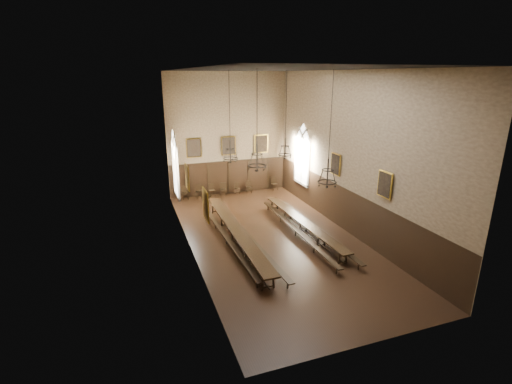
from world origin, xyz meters
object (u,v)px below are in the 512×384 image
chair_3 (223,192)px  chandelier_front_left (257,159)px  chair_0 (185,195)px  chandelier_back_right (285,149)px  bench_right_inner (296,231)px  chair_7 (274,186)px  chair_1 (199,194)px  chair_4 (237,190)px  bench_right_outer (315,229)px  chandelier_front_right (327,176)px  chair_5 (249,189)px  chair_2 (212,192)px  bench_left_outer (227,239)px  table_right (303,226)px  bench_left_inner (249,239)px  table_left (237,236)px  chandelier_back_left (230,152)px

chair_3 → chandelier_front_left: 12.21m
chair_0 → chandelier_back_right: 9.18m
bench_right_inner → chair_7: bearing=75.7°
chair_1 → chair_4: size_ratio=1.17×
bench_right_outer → chair_7: bearing=83.3°
chandelier_back_right → chandelier_front_right: 4.73m
chandelier_front_left → chair_5: bearing=73.5°
chair_2 → chair_5: bearing=-6.9°
chair_1 → chandelier_front_right: chandelier_front_right is taller
bench_left_outer → bench_right_outer: size_ratio=1.03×
chair_2 → chair_5: size_ratio=1.03×
bench_right_inner → chair_3: 8.81m
chandelier_back_right → chair_0: bearing=129.1°
chair_5 → table_right: bearing=-78.8°
bench_left_inner → chair_7: (5.04, 8.80, 0.02)m
table_left → bench_left_outer: 0.57m
bench_right_outer → chair_5: 8.72m
table_right → chair_2: bearing=112.5°
chair_3 → chandelier_front_right: size_ratio=0.18×
bench_left_inner → chandelier_front_left: (-0.38, -2.36, 4.92)m
bench_left_inner → chair_3: 8.80m
chair_1 → chandelier_front_right: (4.28, -11.01, 3.80)m
bench_left_outer → chair_4: chair_4 is taller
bench_right_outer → chandelier_back_left: chandelier_back_left is taller
table_right → chandelier_back_right: (-0.36, 1.98, 4.21)m
table_left → chair_5: chair_5 is taller
chair_5 → chandelier_front_left: (-3.31, -11.14, 4.93)m
chair_7 → chandelier_back_right: chandelier_back_right is taller
table_left → chair_4: chair_4 is taller
bench_right_inner → chair_2: 9.14m
chair_1 → chair_3: size_ratio=1.05×
table_left → chandelier_front_left: chandelier_front_left is taller
bench_left_inner → chair_2: bearing=89.9°
bench_left_outer → chair_5: size_ratio=10.83×
table_right → chair_0: 9.95m
bench_right_inner → chair_2: chair_2 is taller
chandelier_front_left → chair_7: bearing=64.1°
table_right → chandelier_back_left: chandelier_back_left is taller
chair_3 → table_left: bearing=-87.9°
bench_left_inner → chandelier_front_right: 5.50m
bench_right_inner → chair_2: (-2.84, 8.69, 0.01)m
bench_right_inner → chair_4: chair_4 is taller
bench_left_outer → chair_1: size_ratio=9.77×
bench_right_outer → chair_3: 9.19m
bench_left_inner → chair_5: 9.25m
table_right → bench_left_outer: bearing=-178.8°
chair_1 → chair_5: 3.92m
chair_3 → chair_4: size_ratio=1.10×
bench_left_outer → chandelier_back_left: bearing=67.1°
table_right → chandelier_back_left: size_ratio=1.83×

